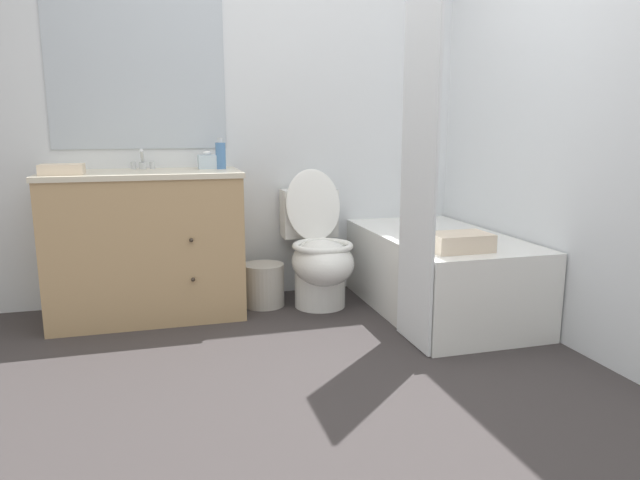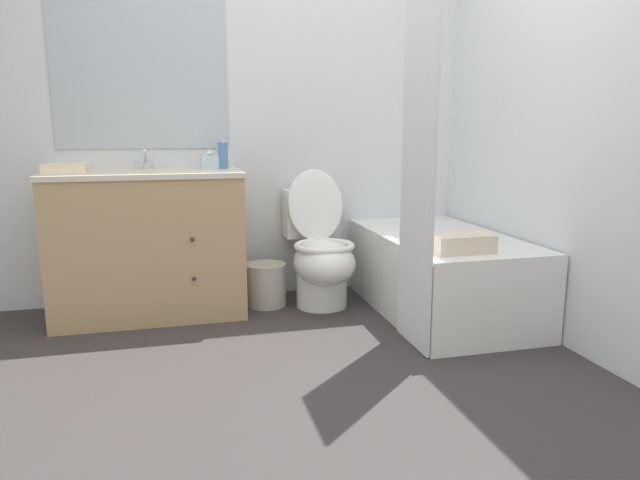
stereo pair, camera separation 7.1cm
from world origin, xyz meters
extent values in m
plane|color=#383333|center=(0.00, 0.00, 0.00)|extent=(14.00, 14.00, 0.00)
cube|color=silver|center=(0.00, 1.55, 1.25)|extent=(8.00, 0.05, 2.50)
cube|color=#B2BCC6|center=(-0.77, 1.52, 1.46)|extent=(1.04, 0.01, 0.93)
cube|color=silver|center=(1.35, 0.76, 1.25)|extent=(0.05, 2.53, 2.50)
cube|color=tan|center=(-0.77, 1.25, 0.42)|extent=(1.09, 0.55, 0.84)
cube|color=beige|center=(-0.77, 1.25, 0.86)|extent=(1.11, 0.57, 0.03)
cylinder|color=white|center=(-0.77, 1.25, 0.82)|extent=(0.31, 0.31, 0.10)
sphere|color=#382D23|center=(-0.52, 0.96, 0.51)|extent=(0.02, 0.02, 0.02)
sphere|color=#382D23|center=(-0.52, 0.96, 0.28)|extent=(0.02, 0.02, 0.02)
cylinder|color=silver|center=(-0.77, 1.45, 0.89)|extent=(0.04, 0.04, 0.04)
cylinder|color=silver|center=(-0.77, 1.41, 0.95)|extent=(0.02, 0.11, 0.09)
cylinder|color=silver|center=(-0.82, 1.45, 0.89)|extent=(0.03, 0.03, 0.04)
cylinder|color=silver|center=(-0.71, 1.45, 0.89)|extent=(0.03, 0.03, 0.04)
cylinder|color=white|center=(0.27, 1.14, 0.11)|extent=(0.32, 0.32, 0.22)
ellipsoid|color=white|center=(0.27, 1.08, 0.30)|extent=(0.38, 0.49, 0.28)
torus|color=white|center=(0.27, 1.08, 0.40)|extent=(0.38, 0.38, 0.04)
cube|color=white|center=(0.27, 1.42, 0.56)|extent=(0.36, 0.18, 0.31)
ellipsoid|color=white|center=(0.27, 1.30, 0.63)|extent=(0.36, 0.14, 0.46)
cube|color=white|center=(0.95, 0.85, 0.24)|extent=(0.74, 1.35, 0.49)
cube|color=#ACB1B2|center=(0.95, 0.85, 0.48)|extent=(0.62, 1.23, 0.01)
cube|color=white|center=(0.57, 0.38, 1.00)|extent=(0.01, 0.39, 1.99)
cylinder|color=#B7B2A8|center=(-0.07, 1.25, 0.14)|extent=(0.26, 0.26, 0.27)
cube|color=silver|center=(-0.38, 1.38, 0.91)|extent=(0.12, 0.13, 0.08)
ellipsoid|color=white|center=(-0.38, 1.38, 0.97)|extent=(0.05, 0.04, 0.03)
cylinder|color=#4C7AB2|center=(-0.31, 1.33, 0.95)|extent=(0.06, 0.06, 0.16)
cylinder|color=silver|center=(-0.31, 1.33, 1.04)|extent=(0.03, 0.03, 0.03)
cube|color=beige|center=(-1.18, 1.10, 0.90)|extent=(0.22, 0.15, 0.06)
cube|color=beige|center=(0.82, 0.39, 0.53)|extent=(0.32, 0.21, 0.09)
camera|label=1|loc=(-0.67, -2.22, 1.12)|focal=32.00mm
camera|label=2|loc=(-0.61, -2.24, 1.12)|focal=32.00mm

